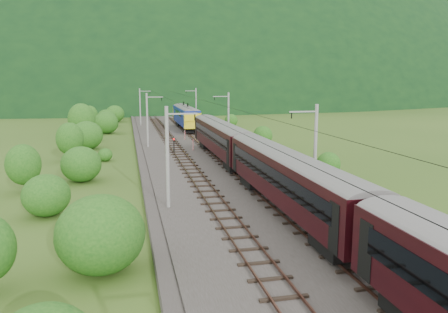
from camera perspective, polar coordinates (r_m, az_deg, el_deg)
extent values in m
plane|color=#304F18|center=(36.39, 2.59, -6.44)|extent=(600.00, 600.00, 0.00)
cube|color=#38332D|center=(45.76, -0.69, -2.78)|extent=(14.00, 220.00, 0.30)
cube|color=#502E22|center=(45.16, -4.57, -2.53)|extent=(0.08, 220.00, 0.15)
cube|color=#502E22|center=(45.38, -2.77, -2.45)|extent=(0.08, 220.00, 0.15)
cube|color=black|center=(45.29, -3.67, -2.66)|extent=(2.40, 220.00, 0.12)
cube|color=#502E22|center=(46.05, 1.36, -2.25)|extent=(0.08, 220.00, 0.15)
cube|color=#502E22|center=(46.41, 3.08, -2.17)|extent=(0.08, 220.00, 0.15)
cube|color=black|center=(46.26, 2.22, -2.38)|extent=(2.40, 220.00, 0.12)
cylinder|color=gray|center=(34.32, -7.40, -0.14)|extent=(0.28, 0.28, 8.00)
cube|color=gray|center=(34.01, -5.50, 5.58)|extent=(2.40, 0.12, 0.12)
cylinder|color=black|center=(34.17, -3.82, 5.12)|extent=(0.10, 0.10, 0.50)
cylinder|color=gray|center=(65.99, -9.99, 4.70)|extent=(0.28, 0.28, 8.00)
cube|color=gray|center=(65.83, -9.03, 7.68)|extent=(2.40, 0.12, 0.12)
cylinder|color=black|center=(65.92, -8.14, 7.45)|extent=(0.10, 0.10, 0.50)
cylinder|color=gray|center=(97.88, -10.90, 6.39)|extent=(0.28, 0.28, 8.00)
cube|color=gray|center=(97.77, -10.26, 8.40)|extent=(2.40, 0.12, 0.12)
cylinder|color=black|center=(97.83, -9.66, 8.25)|extent=(0.10, 0.10, 0.50)
cylinder|color=gray|center=(129.82, -11.37, 7.25)|extent=(0.28, 0.28, 8.00)
cube|color=gray|center=(129.74, -10.88, 8.77)|extent=(2.40, 0.12, 0.12)
cylinder|color=black|center=(129.78, -10.43, 8.65)|extent=(0.10, 0.10, 0.50)
cylinder|color=gray|center=(161.79, -11.65, 7.77)|extent=(0.28, 0.28, 8.00)
cube|color=gray|center=(161.72, -11.26, 8.99)|extent=(2.40, 0.12, 0.12)
cylinder|color=black|center=(161.76, -10.90, 8.89)|extent=(0.10, 0.10, 0.50)
cylinder|color=gray|center=(37.50, 11.82, 0.60)|extent=(0.28, 0.28, 8.00)
cube|color=gray|center=(36.62, 10.30, 5.79)|extent=(2.40, 0.12, 0.12)
cylinder|color=black|center=(36.27, 8.82, 5.31)|extent=(0.10, 0.10, 0.50)
cylinder|color=gray|center=(67.70, 0.59, 4.98)|extent=(0.28, 0.28, 8.00)
cube|color=gray|center=(67.22, -0.41, 7.85)|extent=(2.40, 0.12, 0.12)
cylinder|color=black|center=(67.03, -1.25, 7.59)|extent=(0.10, 0.10, 0.50)
cylinder|color=gray|center=(99.04, -3.67, 6.59)|extent=(0.28, 0.28, 8.00)
cube|color=gray|center=(98.71, -4.39, 8.55)|extent=(2.40, 0.12, 0.12)
cylinder|color=black|center=(98.58, -4.97, 8.36)|extent=(0.10, 0.10, 0.50)
cylinder|color=gray|center=(130.70, -5.88, 7.41)|extent=(0.28, 0.28, 8.00)
cube|color=gray|center=(130.45, -6.44, 8.89)|extent=(2.40, 0.12, 0.12)
cylinder|color=black|center=(130.35, -6.88, 8.75)|extent=(0.10, 0.10, 0.50)
cylinder|color=gray|center=(162.49, -7.24, 7.91)|extent=(0.28, 0.28, 8.00)
cube|color=gray|center=(162.29, -7.69, 9.09)|extent=(2.40, 0.12, 0.12)
cylinder|color=black|center=(162.21, -8.04, 8.98)|extent=(0.10, 0.10, 0.50)
cylinder|color=black|center=(44.29, -3.76, 5.87)|extent=(0.03, 198.00, 0.03)
cylinder|color=black|center=(45.28, 2.28, 5.98)|extent=(0.03, 198.00, 0.03)
ellipsoid|color=black|center=(293.97, -10.92, 7.92)|extent=(504.00, 360.00, 244.00)
cube|color=black|center=(20.51, 24.98, -17.92)|extent=(2.31, 3.36, 0.95)
cube|color=black|center=(32.83, 8.43, -2.79)|extent=(3.05, 23.11, 3.15)
cylinder|color=slate|center=(32.55, 8.49, -0.35)|extent=(3.05, 23.00, 3.05)
cube|color=black|center=(32.24, 5.88, -2.28)|extent=(0.05, 20.34, 1.21)
cube|color=black|center=(33.33, 10.92, -2.00)|extent=(0.05, 20.34, 1.21)
cube|color=black|center=(26.35, 14.72, -10.94)|extent=(2.31, 3.36, 0.95)
cube|color=black|center=(40.74, 4.28, -3.13)|extent=(2.31, 3.36, 0.95)
cube|color=black|center=(55.38, -0.41, 2.58)|extent=(3.05, 23.11, 3.15)
cylinder|color=slate|center=(55.21, -0.41, 4.04)|extent=(3.05, 23.00, 3.05)
cube|color=black|center=(55.02, -1.98, 2.92)|extent=(0.05, 20.34, 1.21)
cube|color=black|center=(55.67, 1.14, 3.01)|extent=(0.05, 20.34, 1.21)
cube|color=black|center=(47.94, 1.64, -1.09)|extent=(2.31, 3.36, 0.95)
cube|color=black|center=(63.51, -1.95, 1.68)|extent=(2.31, 3.36, 0.95)
cube|color=navy|center=(88.00, -5.02, 5.34)|extent=(3.05, 18.91, 3.15)
cylinder|color=slate|center=(87.89, -5.03, 6.27)|extent=(3.05, 18.82, 3.05)
cube|color=black|center=(87.78, -6.02, 5.56)|extent=(0.05, 16.64, 1.21)
cube|color=black|center=(88.19, -4.02, 5.61)|extent=(0.05, 16.64, 1.21)
cube|color=black|center=(81.68, -4.37, 3.54)|extent=(2.31, 3.36, 0.95)
cube|color=black|center=(94.72, -5.53, 4.43)|extent=(2.31, 3.36, 0.95)
cube|color=yellow|center=(97.17, -5.75, 5.66)|extent=(3.11, 0.50, 2.84)
cube|color=yellow|center=(78.89, -4.11, 4.65)|extent=(3.11, 0.50, 2.84)
cube|color=black|center=(90.82, -5.29, 6.85)|extent=(0.08, 1.60, 0.95)
cylinder|color=red|center=(62.35, -4.06, 1.53)|extent=(0.17, 0.17, 1.55)
cylinder|color=red|center=(73.06, -5.15, 2.78)|extent=(0.17, 0.17, 1.57)
cylinder|color=black|center=(59.39, -6.56, 1.27)|extent=(0.14, 0.14, 1.99)
sphere|color=red|center=(59.24, -6.58, 2.27)|extent=(0.24, 0.24, 0.24)
ellipsoid|color=#1B5316|center=(24.65, -15.83, -9.75)|extent=(4.78, 4.78, 4.30)
ellipsoid|color=#1B5316|center=(35.95, -22.20, -4.72)|extent=(3.60, 3.60, 3.24)
ellipsoid|color=#1B5316|center=(46.53, -18.16, -0.97)|extent=(4.04, 4.04, 3.64)
ellipsoid|color=#1B5316|center=(57.51, -15.27, 0.22)|extent=(1.85, 1.85, 1.66)
ellipsoid|color=#1B5316|center=(67.90, -17.47, 2.67)|extent=(4.67, 4.67, 4.20)
ellipsoid|color=#1B5316|center=(75.47, -16.73, 2.59)|extent=(2.28, 2.28, 2.06)
ellipsoid|color=#1B5316|center=(86.32, -15.16, 4.27)|extent=(4.65, 4.65, 4.18)
ellipsoid|color=#1B5316|center=(98.74, -15.10, 4.85)|extent=(4.20, 4.20, 3.78)
ellipsoid|color=#1B5316|center=(109.09, -14.07, 5.44)|extent=(4.49, 4.49, 4.04)
ellipsoid|color=#1B5316|center=(117.88, -13.50, 5.35)|extent=(2.50, 2.50, 2.25)
ellipsoid|color=#1B5316|center=(126.95, -13.55, 5.78)|extent=(3.03, 3.03, 2.73)
cylinder|color=black|center=(44.24, -24.61, -2.74)|extent=(0.24, 0.24, 2.45)
ellipsoid|color=#1B5316|center=(43.98, -24.75, -0.96)|extent=(3.15, 3.15, 3.78)
cylinder|color=black|center=(58.97, -19.40, 0.74)|extent=(0.24, 0.24, 2.68)
ellipsoid|color=#1B5316|center=(58.76, -19.49, 2.21)|extent=(3.44, 3.44, 4.13)
cylinder|color=black|center=(76.53, -18.03, 3.15)|extent=(0.24, 0.24, 3.46)
ellipsoid|color=#1B5316|center=(76.33, -18.11, 4.62)|extent=(4.45, 4.45, 5.34)
cylinder|color=black|center=(95.29, -17.09, 4.24)|extent=(0.24, 0.24, 2.66)
ellipsoid|color=#1B5316|center=(95.16, -17.14, 5.14)|extent=(3.41, 3.41, 4.10)
ellipsoid|color=#1B5316|center=(48.44, 13.47, -1.10)|extent=(2.60, 2.60, 2.34)
ellipsoid|color=#1B5316|center=(68.95, 5.07, 2.60)|extent=(3.08, 3.08, 2.78)
ellipsoid|color=#1B5316|center=(95.18, 0.94, 4.64)|extent=(2.82, 2.82, 2.54)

